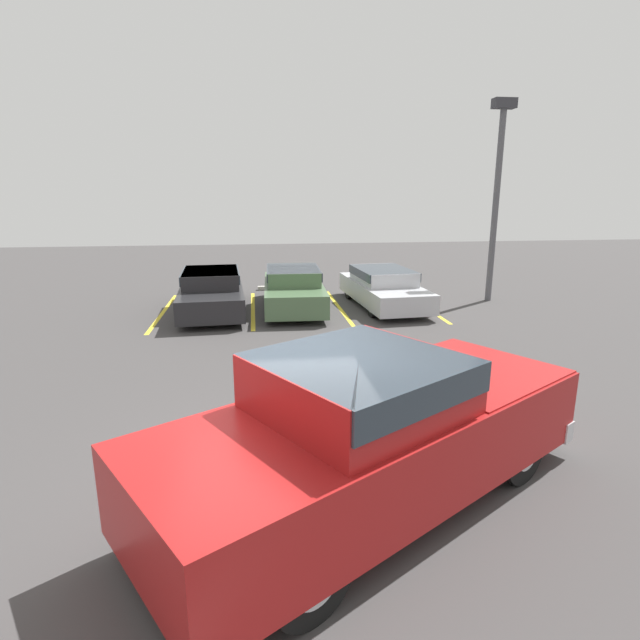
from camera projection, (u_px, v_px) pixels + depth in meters
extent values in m
plane|color=#423F3F|center=(276.00, 473.00, 6.39)|extent=(60.00, 60.00, 0.00)
cube|color=yellow|center=(163.00, 312.00, 15.09)|extent=(0.12, 5.13, 0.01)
cube|color=yellow|center=(253.00, 309.00, 15.43)|extent=(0.12, 5.13, 0.01)
cube|color=yellow|center=(339.00, 307.00, 15.78)|extent=(0.12, 5.13, 0.01)
cube|color=yellow|center=(421.00, 304.00, 16.12)|extent=(0.12, 5.13, 0.01)
cube|color=#A51919|center=(375.00, 441.00, 5.71)|extent=(5.75, 4.62, 0.95)
cube|color=#A51919|center=(359.00, 384.00, 5.35)|extent=(2.67, 2.63, 0.60)
cube|color=#2D3842|center=(359.00, 372.00, 5.31)|extent=(2.67, 2.66, 0.33)
cube|color=#A51919|center=(467.00, 373.00, 6.67)|extent=(2.76, 2.73, 0.13)
cube|color=silver|center=(501.00, 408.00, 7.44)|extent=(1.26, 1.86, 0.28)
cylinder|color=black|center=(412.00, 405.00, 7.43)|extent=(0.88, 0.70, 0.85)
cylinder|color=#ADADB2|center=(412.00, 405.00, 7.43)|extent=(0.56, 0.51, 0.47)
cylinder|color=black|center=(517.00, 448.00, 6.16)|extent=(0.88, 0.70, 0.85)
cylinder|color=#ADADB2|center=(517.00, 448.00, 6.16)|extent=(0.56, 0.51, 0.47)
cylinder|color=black|center=(211.00, 484.00, 5.40)|extent=(0.88, 0.70, 0.85)
cylinder|color=#ADADB2|center=(211.00, 484.00, 5.40)|extent=(0.56, 0.51, 0.47)
cylinder|color=black|center=(306.00, 573.00, 4.13)|extent=(0.88, 0.70, 0.85)
cylinder|color=#ADADB2|center=(306.00, 573.00, 4.13)|extent=(0.56, 0.51, 0.47)
cube|color=#232326|center=(212.00, 296.00, 15.01)|extent=(2.07, 4.81, 0.63)
cube|color=#232326|center=(211.00, 278.00, 14.97)|extent=(1.72, 2.54, 0.45)
cube|color=#2D3842|center=(211.00, 275.00, 14.95)|extent=(1.79, 2.49, 0.27)
cylinder|color=black|center=(240.00, 310.00, 13.89)|extent=(0.24, 0.65, 0.63)
cylinder|color=#ADADB2|center=(240.00, 310.00, 13.89)|extent=(0.24, 0.36, 0.35)
cylinder|color=black|center=(182.00, 313.00, 13.61)|extent=(0.24, 0.65, 0.63)
cylinder|color=#ADADB2|center=(182.00, 313.00, 13.61)|extent=(0.24, 0.36, 0.35)
cylinder|color=black|center=(237.00, 292.00, 16.50)|extent=(0.24, 0.65, 0.63)
cylinder|color=#ADADB2|center=(237.00, 292.00, 16.50)|extent=(0.24, 0.36, 0.35)
cylinder|color=black|center=(188.00, 294.00, 16.21)|extent=(0.24, 0.65, 0.63)
cylinder|color=#ADADB2|center=(188.00, 294.00, 16.21)|extent=(0.24, 0.36, 0.35)
cube|color=#4C6B47|center=(293.00, 293.00, 15.41)|extent=(1.89, 4.58, 0.65)
cube|color=#4C6B47|center=(293.00, 275.00, 15.36)|extent=(1.61, 2.40, 0.44)
cube|color=#2D3842|center=(293.00, 272.00, 15.34)|extent=(1.68, 2.36, 0.26)
cylinder|color=black|center=(322.00, 308.00, 14.26)|extent=(0.24, 0.63, 0.63)
cylinder|color=#ADADB2|center=(322.00, 308.00, 14.26)|extent=(0.24, 0.35, 0.35)
cylinder|color=black|center=(269.00, 309.00, 14.11)|extent=(0.24, 0.63, 0.63)
cylinder|color=#ADADB2|center=(269.00, 309.00, 14.11)|extent=(0.24, 0.35, 0.35)
cylinder|color=black|center=(314.00, 290.00, 16.79)|extent=(0.24, 0.63, 0.63)
cylinder|color=#ADADB2|center=(314.00, 290.00, 16.79)|extent=(0.24, 0.35, 0.35)
cylinder|color=black|center=(269.00, 291.00, 16.65)|extent=(0.24, 0.63, 0.63)
cylinder|color=#ADADB2|center=(269.00, 291.00, 16.65)|extent=(0.24, 0.35, 0.35)
cube|color=#B7BABF|center=(383.00, 292.00, 15.77)|extent=(2.05, 4.72, 0.58)
cube|color=#B7BABF|center=(383.00, 275.00, 15.73)|extent=(1.68, 2.50, 0.43)
cube|color=#2D3842|center=(383.00, 273.00, 15.71)|extent=(1.75, 2.46, 0.26)
cylinder|color=black|center=(421.00, 304.00, 14.68)|extent=(0.28, 0.66, 0.65)
cylinder|color=#ADADB2|center=(421.00, 304.00, 14.68)|extent=(0.27, 0.37, 0.36)
cylinder|color=black|center=(374.00, 306.00, 14.39)|extent=(0.28, 0.66, 0.65)
cylinder|color=#ADADB2|center=(374.00, 306.00, 14.39)|extent=(0.27, 0.37, 0.36)
cylinder|color=black|center=(391.00, 288.00, 17.21)|extent=(0.28, 0.66, 0.65)
cylinder|color=#ADADB2|center=(391.00, 288.00, 17.21)|extent=(0.27, 0.37, 0.36)
cylinder|color=black|center=(350.00, 289.00, 16.93)|extent=(0.28, 0.66, 0.65)
cylinder|color=#ADADB2|center=(350.00, 289.00, 16.93)|extent=(0.27, 0.37, 0.36)
cylinder|color=#515156|center=(495.00, 209.00, 16.01)|extent=(0.20, 0.20, 6.01)
cube|color=#333338|center=(504.00, 103.00, 15.23)|extent=(0.70, 0.36, 0.30)
cube|color=#B7B2A8|center=(284.00, 288.00, 18.61)|extent=(1.96, 0.20, 0.14)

